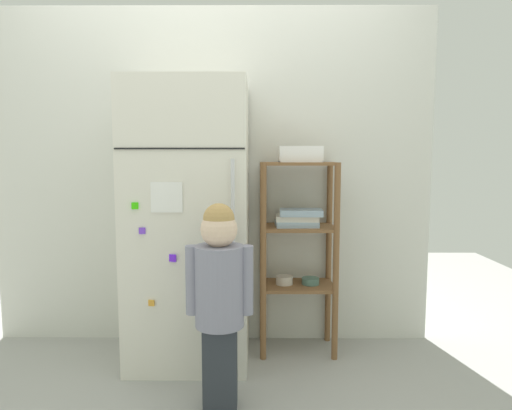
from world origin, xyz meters
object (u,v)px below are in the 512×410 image
Objects in this scene: pantry_shelf_unit at (298,237)px; fruit_bin at (301,156)px; child_standing at (219,285)px; refrigerator at (189,224)px.

fruit_bin reaches higher than pantry_shelf_unit.
fruit_bin reaches higher than child_standing.
pantry_shelf_unit reaches higher than child_standing.
refrigerator is 6.35× the size of fruit_bin.
refrigerator is 1.65× the size of child_standing.
pantry_shelf_unit is (0.42, 0.65, 0.11)m from child_standing.
refrigerator reaches higher than child_standing.
refrigerator is at bearing -169.33° from fruit_bin.
child_standing is at bearing -123.01° from pantry_shelf_unit.
pantry_shelf_unit is (0.64, 0.12, -0.10)m from refrigerator.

